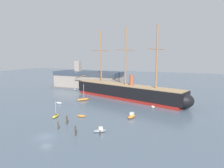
{
  "coord_description": "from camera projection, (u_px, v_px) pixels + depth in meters",
  "views": [
    {
      "loc": [
        31.95,
        -33.14,
        18.9
      ],
      "look_at": [
        3.1,
        31.71,
        8.59
      ],
      "focal_mm": 30.9,
      "sensor_mm": 36.0,
      "label": 1
    }
  ],
  "objects": [
    {
      "name": "mooring_piling_nearest",
      "position": [
        67.0,
        120.0,
        53.71
      ],
      "size": [
        0.43,
        0.43,
        2.37
      ],
      "primitive_type": "cylinder",
      "color": "#423323",
      "rests_on": "ground"
    },
    {
      "name": "dockside_warehouse_left",
      "position": [
        88.0,
        80.0,
        114.26
      ],
      "size": [
        42.99,
        17.54,
        15.89
      ],
      "color": "#565659",
      "rests_on": "ground"
    },
    {
      "name": "dinghy_alongside_stern",
      "position": [
        153.0,
        107.0,
        71.24
      ],
      "size": [
        2.08,
        3.02,
        0.66
      ],
      "color": "silver",
      "rests_on": "ground"
    },
    {
      "name": "tall_ship",
      "position": [
        125.0,
        91.0,
        85.5
      ],
      "size": [
        62.97,
        23.33,
        31.03
      ],
      "color": "maroon",
      "rests_on": "ground"
    },
    {
      "name": "motorboat_foreground_right",
      "position": [
        100.0,
        130.0,
        48.21
      ],
      "size": [
        3.35,
        3.0,
        1.34
      ],
      "color": "gray",
      "rests_on": "ground"
    },
    {
      "name": "motorboat_mid_right",
      "position": [
        132.0,
        116.0,
        59.46
      ],
      "size": [
        2.01,
        4.03,
        1.63
      ],
      "color": "orange",
      "rests_on": "ground"
    },
    {
      "name": "mooring_piling_left_pair",
      "position": [
        75.0,
        131.0,
        45.99
      ],
      "size": [
        0.39,
        0.39,
        2.39
      ],
      "primitive_type": "cylinder",
      "color": "#423323",
      "rests_on": "ground"
    },
    {
      "name": "motorboat_far_right",
      "position": [
        185.0,
        100.0,
        80.43
      ],
      "size": [
        2.9,
        3.81,
        1.48
      ],
      "color": "#1E284C",
      "rests_on": "ground"
    },
    {
      "name": "dinghy_far_left",
      "position": [
        75.0,
        90.0,
        108.05
      ],
      "size": [
        2.72,
        2.25,
        0.6
      ],
      "color": "#7FB2D6",
      "rests_on": "ground"
    },
    {
      "name": "dinghy_distant_centre",
      "position": [
        136.0,
        92.0,
        100.15
      ],
      "size": [
        1.44,
        2.76,
        0.63
      ],
      "color": "orange",
      "rests_on": "ground"
    },
    {
      "name": "ground_plane",
      "position": [
        46.0,
        137.0,
        45.53
      ],
      "size": [
        400.0,
        400.0,
        0.0
      ],
      "primitive_type": "plane",
      "color": "#4C5B6B"
    },
    {
      "name": "seagull_in_flight",
      "position": [
        76.0,
        73.0,
        72.45
      ],
      "size": [
        0.42,
        1.25,
        0.14
      ],
      "color": "silver"
    },
    {
      "name": "sailboat_foreground_left",
      "position": [
        56.0,
        116.0,
        60.09
      ],
      "size": [
        2.16,
        4.08,
        5.09
      ],
      "color": "gold",
      "rests_on": "ground"
    },
    {
      "name": "mooring_piling_right_pair",
      "position": [
        58.0,
        126.0,
        49.93
      ],
      "size": [
        0.28,
        0.28,
        2.05
      ],
      "primitive_type": "cylinder",
      "color": "#423323",
      "rests_on": "ground"
    },
    {
      "name": "dinghy_mid_left",
      "position": [
        59.0,
        103.0,
        77.1
      ],
      "size": [
        2.74,
        1.25,
        0.64
      ],
      "color": "silver",
      "rests_on": "ground"
    },
    {
      "name": "sailboat_alongside_bow",
      "position": [
        83.0,
        99.0,
        82.56
      ],
      "size": [
        4.45,
        5.29,
        6.99
      ],
      "color": "orange",
      "rests_on": "ground"
    },
    {
      "name": "mooring_piling_midwater",
      "position": [
        100.0,
        133.0,
        45.69
      ],
      "size": [
        0.25,
        0.25,
        1.57
      ],
      "primitive_type": "cylinder",
      "color": "#382B1E",
      "rests_on": "ground"
    },
    {
      "name": "dinghy_near_centre",
      "position": [
        81.0,
        116.0,
        60.39
      ],
      "size": [
        2.91,
        1.68,
        0.65
      ],
      "color": "orange",
      "rests_on": "ground"
    }
  ]
}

